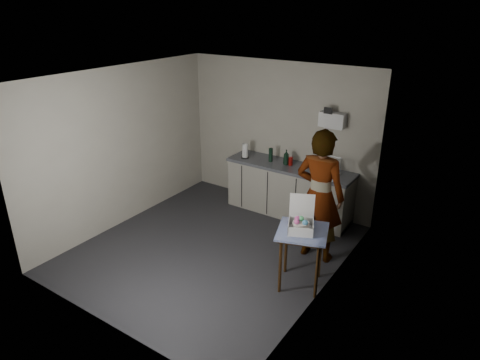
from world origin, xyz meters
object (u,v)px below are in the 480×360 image
Objects in this scene: kitchen_counter at (289,191)px; dish_rack at (326,171)px; paper_towel at (245,151)px; soap_bottle at (286,157)px; soda_can at (291,161)px; side_table at (302,238)px; bakery_box at (301,223)px; dark_bottle at (271,155)px; standing_man at (320,196)px.

dish_rack is (0.67, -0.04, 0.55)m from kitchen_counter.
soap_bottle is at bearing 7.39° from paper_towel.
side_table is at bearing -58.00° from soda_can.
paper_towel is at bearing -173.52° from kitchen_counter.
side_table is at bearing -75.78° from dish_rack.
bakery_box reaches higher than kitchen_counter.
soap_bottle is (-1.18, 1.75, 0.33)m from side_table.
bakery_box is at bearing -58.75° from soda_can.
paper_towel is at bearing -172.61° from soap_bottle.
side_table is at bearing -57.85° from kitchen_counter.
dish_rack is 0.91× the size of bakery_box.
kitchen_counter is 9.31× the size of dark_bottle.
soap_bottle reaches higher than soda_can.
paper_towel is at bearing 121.03° from side_table.
soap_bottle is at bearing 98.52° from bakery_box.
side_table is 2.31m from dark_bottle.
bakery_box is (0.41, -1.72, -0.06)m from dish_rack.
kitchen_counter is at bearing 103.34° from side_table.
dish_rack is 1.77m from bakery_box.
soap_bottle reaches higher than paper_towel.
bakery_box is (0.09, -0.77, -0.06)m from standing_man.
dish_rack is (0.67, -0.06, -0.01)m from soda_can.
kitchen_counter is at bearing 176.91° from dish_rack.
bakery_box is at bearing -178.55° from side_table.
soda_can is (0.08, 0.02, -0.06)m from soap_bottle.
dish_rack is (-0.32, 0.96, -0.00)m from standing_man.
paper_towel reaches higher than soda_can.
soap_bottle is at bearing 105.23° from side_table.
dark_bottle is (-0.38, -0.01, 0.60)m from kitchen_counter.
side_table is at bearing -55.97° from soap_bottle.
side_table is 1.79m from dish_rack.
dark_bottle is 2.28m from bakery_box.
soap_bottle is 0.65× the size of dish_rack.
standing_man reaches higher than bakery_box.
side_table is at bearing -4.52° from bakery_box.
dark_bottle is 1.05m from dish_rack.
paper_towel is (-0.77, -0.10, -0.01)m from soap_bottle.
bakery_box is (1.07, -1.76, 0.49)m from kitchen_counter.
dark_bottle is at bearing -37.37° from standing_man.
dark_bottle is at bearing 111.60° from side_table.
side_table is (1.10, -1.75, 0.28)m from kitchen_counter.
paper_towel is (-0.86, -0.10, 0.61)m from kitchen_counter.
dark_bottle is at bearing -177.55° from soap_bottle.
soda_can is at bearing 5.16° from dark_bottle.
dish_rack reaches higher than paper_towel.
dark_bottle is at bearing 10.42° from paper_towel.
soap_bottle reaches higher than kitchen_counter.
dish_rack is at bearing -73.26° from standing_man.
soda_can is (-0.99, 1.02, 0.00)m from standing_man.
soda_can is 0.68m from dish_rack.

